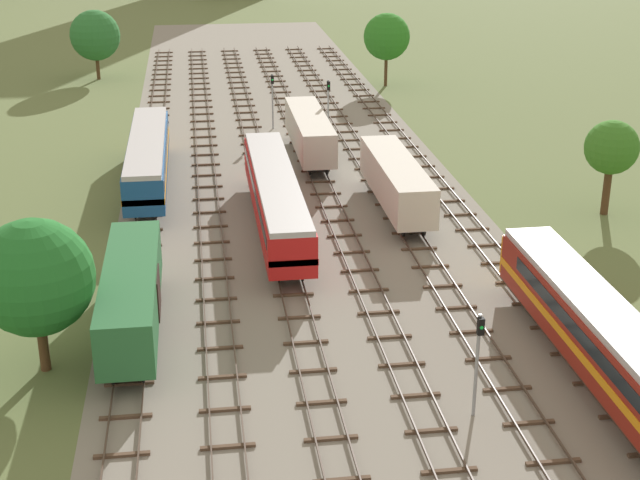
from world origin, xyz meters
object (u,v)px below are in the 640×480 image
(freight_boxcar_far_left_near, at_px, (131,293))
(diesel_railcar_far_left_far, at_px, (148,156))
(passenger_coach_centre_left_mid, at_px, (276,195))
(signal_post_mid, at_px, (478,352))
(freight_boxcar_centre_right_midfar, at_px, (396,180))
(freight_boxcar_centre_farther, at_px, (310,131))
(signal_post_nearest, at_px, (272,94))
(signal_post_near, at_px, (328,104))
(diesel_railcar_right_nearest, at_px, (596,329))

(freight_boxcar_far_left_near, bearing_deg, diesel_railcar_far_left_far, 90.01)
(freight_boxcar_far_left_near, relative_size, diesel_railcar_far_left_far, 0.68)
(passenger_coach_centre_left_mid, bearing_deg, freight_boxcar_far_left_near, -122.07)
(freight_boxcar_far_left_near, xyz_separation_m, signal_post_mid, (15.78, -10.35, 0.83))
(freight_boxcar_centre_right_midfar, bearing_deg, diesel_railcar_far_left_far, 155.57)
(freight_boxcar_far_left_near, bearing_deg, freight_boxcar_centre_right_midfar, 43.36)
(freight_boxcar_centre_farther, bearing_deg, diesel_railcar_far_left_far, -155.22)
(signal_post_nearest, xyz_separation_m, signal_post_near, (4.51, -6.14, 0.33))
(freight_boxcar_centre_farther, height_order, signal_post_mid, signal_post_mid)
(diesel_railcar_far_left_far, distance_m, freight_boxcar_centre_farther, 14.91)
(signal_post_nearest, xyz_separation_m, signal_post_mid, (4.51, -52.23, -0.13))
(diesel_railcar_far_left_far, bearing_deg, signal_post_near, 33.66)
(freight_boxcar_far_left_near, xyz_separation_m, diesel_railcar_far_left_far, (-0.01, 25.23, 0.15))
(freight_boxcar_centre_right_midfar, xyz_separation_m, signal_post_mid, (-2.26, -27.39, 0.83))
(freight_boxcar_centre_right_midfar, bearing_deg, signal_post_mid, -94.72)
(passenger_coach_centre_left_mid, height_order, freight_boxcar_centre_right_midfar, passenger_coach_centre_left_mid)
(freight_boxcar_centre_right_midfar, height_order, freight_boxcar_centre_farther, same)
(passenger_coach_centre_left_mid, xyz_separation_m, signal_post_mid, (6.76, -24.73, 0.66))
(diesel_railcar_far_left_far, distance_m, signal_post_near, 18.99)
(diesel_railcar_far_left_far, height_order, signal_post_nearest, signal_post_nearest)
(diesel_railcar_right_nearest, height_order, diesel_railcar_far_left_far, same)
(freight_boxcar_far_left_near, bearing_deg, passenger_coach_centre_left_mid, 57.93)
(passenger_coach_centre_left_mid, relative_size, signal_post_near, 3.70)
(signal_post_near, distance_m, signal_post_mid, 46.09)
(signal_post_near, bearing_deg, diesel_railcar_right_nearest, -81.15)
(signal_post_nearest, bearing_deg, signal_post_near, -53.70)
(freight_boxcar_far_left_near, relative_size, freight_boxcar_centre_farther, 1.00)
(freight_boxcar_centre_farther, bearing_deg, signal_post_mid, -86.92)
(diesel_railcar_right_nearest, distance_m, signal_post_near, 43.97)
(freight_boxcar_far_left_near, relative_size, freight_boxcar_centre_right_midfar, 1.00)
(freight_boxcar_far_left_near, xyz_separation_m, passenger_coach_centre_left_mid, (9.01, 14.38, 0.16))
(freight_boxcar_centre_farther, xyz_separation_m, signal_post_near, (2.25, 4.26, 1.29))
(signal_post_nearest, bearing_deg, signal_post_mid, -85.07)
(diesel_railcar_right_nearest, height_order, freight_boxcar_centre_farther, diesel_railcar_right_nearest)
(freight_boxcar_far_left_near, bearing_deg, signal_post_mid, -33.27)
(freight_boxcar_far_left_near, relative_size, passenger_coach_centre_left_mid, 0.64)
(passenger_coach_centre_left_mid, distance_m, freight_boxcar_centre_right_midfar, 9.41)
(signal_post_mid, bearing_deg, freight_boxcar_centre_right_midfar, 85.28)
(diesel_railcar_far_left_far, bearing_deg, passenger_coach_centre_left_mid, -50.27)
(diesel_railcar_right_nearest, xyz_separation_m, freight_boxcar_centre_right_midfar, (-4.50, 24.73, -0.15))
(passenger_coach_centre_left_mid, height_order, diesel_railcar_far_left_far, same)
(passenger_coach_centre_left_mid, bearing_deg, diesel_railcar_far_left_far, 129.73)
(diesel_railcar_right_nearest, distance_m, signal_post_mid, 7.30)
(signal_post_nearest, height_order, signal_post_near, signal_post_near)
(signal_post_near, bearing_deg, freight_boxcar_centre_farther, -117.82)
(passenger_coach_centre_left_mid, xyz_separation_m, freight_boxcar_centre_farther, (4.52, 17.10, -0.16))
(freight_boxcar_centre_right_midfar, bearing_deg, signal_post_near, 96.89)
(freight_boxcar_far_left_near, relative_size, signal_post_near, 2.36)
(diesel_railcar_far_left_far, xyz_separation_m, signal_post_mid, (15.78, -35.58, 0.68))
(passenger_coach_centre_left_mid, bearing_deg, diesel_railcar_right_nearest, -58.50)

